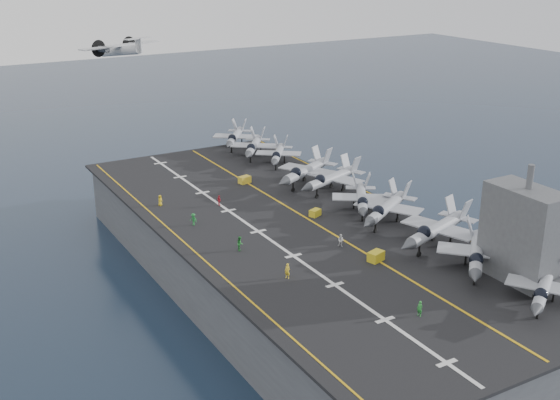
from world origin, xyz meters
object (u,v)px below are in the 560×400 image
tow_cart_a (376,256)px  transport_plane (121,51)px  island_superstructure (524,223)px  fighter_jet_0 (544,287)px

tow_cart_a → transport_plane: transport_plane is taller
transport_plane → island_superstructure: bearing=-78.1°
island_superstructure → tow_cart_a: size_ratio=5.94×
island_superstructure → tow_cart_a: island_superstructure is taller
island_superstructure → fighter_jet_0: size_ratio=0.96×
island_superstructure → transport_plane: 96.56m
island_superstructure → transport_plane: (-19.70, 93.87, 11.06)m
island_superstructure → transport_plane: bearing=101.9°
tow_cart_a → island_superstructure: bearing=-47.1°
fighter_jet_0 → tow_cart_a: 21.63m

